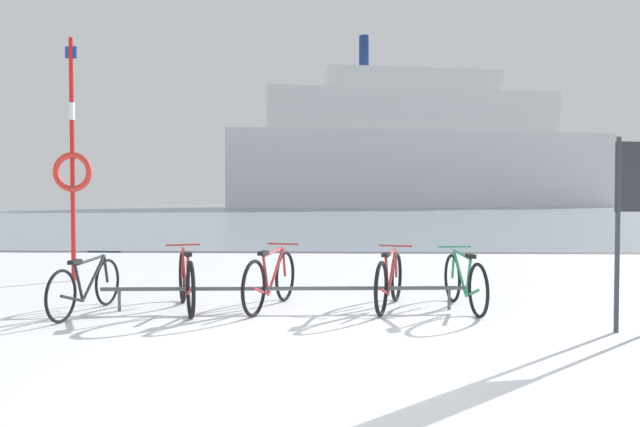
% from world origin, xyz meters
% --- Properties ---
extents(ground, '(80.00, 132.00, 0.08)m').
position_xyz_m(ground, '(0.00, 53.90, -0.04)').
color(ground, silver).
extents(bike_rack, '(4.70, 0.31, 0.31)m').
position_xyz_m(bike_rack, '(-0.68, 2.46, 0.27)').
color(bike_rack, '#4C5156').
rests_on(bike_rack, ground).
extents(bicycle_0, '(0.46, 1.70, 0.74)m').
position_xyz_m(bicycle_0, '(-3.16, 2.19, 0.34)').
color(bicycle_0, black).
rests_on(bicycle_0, ground).
extents(bicycle_1, '(0.71, 1.66, 0.82)m').
position_xyz_m(bicycle_1, '(-1.96, 2.43, 0.37)').
color(bicycle_1, black).
rests_on(bicycle_1, ground).
extents(bicycle_2, '(0.60, 1.73, 0.82)m').
position_xyz_m(bicycle_2, '(-0.89, 2.58, 0.37)').
color(bicycle_2, black).
rests_on(bicycle_2, ground).
extents(bicycle_3, '(0.61, 1.65, 0.80)m').
position_xyz_m(bicycle_3, '(0.67, 2.64, 0.36)').
color(bicycle_3, black).
rests_on(bicycle_3, ground).
extents(bicycle_4, '(0.46, 1.69, 0.79)m').
position_xyz_m(bicycle_4, '(1.63, 2.59, 0.36)').
color(bicycle_4, black).
rests_on(bicycle_4, ground).
extents(info_sign, '(0.55, 0.15, 2.10)m').
position_xyz_m(info_sign, '(3.23, 1.45, 1.43)').
color(info_sign, '#33383D').
rests_on(info_sign, ground).
extents(rescue_post, '(0.69, 0.11, 4.19)m').
position_xyz_m(rescue_post, '(-4.60, 4.90, 2.02)').
color(rescue_post, red).
rests_on(rescue_post, ground).
extents(ferry_ship, '(54.87, 16.74, 23.77)m').
position_xyz_m(ferry_ship, '(11.27, 75.35, 7.96)').
color(ferry_ship, white).
rests_on(ferry_ship, ground).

